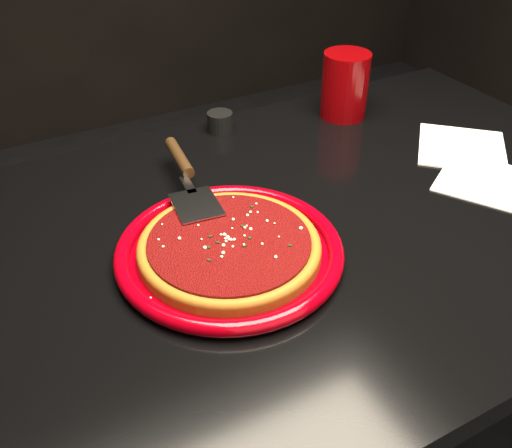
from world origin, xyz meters
The scene contains 12 objects.
table centered at (0.00, 0.00, 0.38)m, with size 1.20×0.80×0.75m, color black.
plate centered at (-0.18, -0.03, 0.76)m, with size 0.33×0.33×0.02m, color #7D0109.
pizza_crust centered at (-0.18, -0.03, 0.77)m, with size 0.27×0.27×0.01m, color brown.
pizza_crust_rim centered at (-0.18, -0.03, 0.77)m, with size 0.27×0.27×0.02m, color brown.
pizza_sauce centered at (-0.18, -0.03, 0.78)m, with size 0.23×0.23×0.01m, color #670D0C.
parmesan_dusting centered at (-0.18, -0.03, 0.78)m, with size 0.23×0.23×0.01m, color beige, non-canonical shape.
basil_flecks centered at (-0.18, -0.03, 0.78)m, with size 0.21×0.21×0.00m, color black, non-canonical shape.
pizza_server centered at (-0.17, 0.14, 0.79)m, with size 0.08×0.29×0.02m, color #B7B9BE, non-canonical shape.
cup centered at (0.25, 0.28, 0.82)m, with size 0.10×0.10×0.13m, color #7B0305.
napkin_a centered at (0.31, -0.06, 0.75)m, with size 0.15×0.15×0.00m, color silver.
napkin_b centered at (0.36, 0.05, 0.75)m, with size 0.16×0.17×0.00m, color silver.
ramekin centered at (-0.01, 0.34, 0.77)m, with size 0.05×0.05×0.04m, color black.
Camera 1 is at (-0.45, -0.61, 1.28)m, focal length 40.00 mm.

